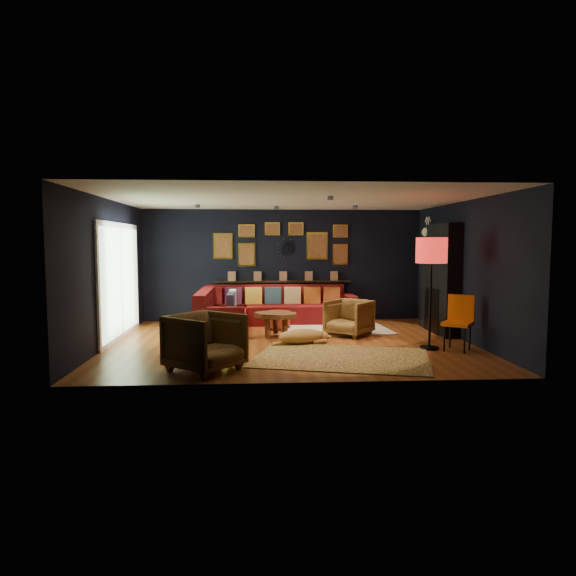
{
  "coord_description": "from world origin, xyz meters",
  "views": [
    {
      "loc": [
        -0.63,
        -9.29,
        1.82
      ],
      "look_at": [
        -0.03,
        0.3,
        0.98
      ],
      "focal_mm": 32.0,
      "sensor_mm": 36.0,
      "label": 1
    }
  ],
  "objects": [
    {
      "name": "armchair_right",
      "position": [
        1.19,
        0.6,
        0.39
      ],
      "size": [
        1.04,
        1.03,
        0.78
      ],
      "primitive_type": "imported",
      "rotation": [
        0.0,
        0.0,
        -0.69
      ],
      "color": "#B58238",
      "rests_on": "ground"
    },
    {
      "name": "gallery_wall",
      "position": [
        -0.01,
        2.72,
        1.81
      ],
      "size": [
        3.15,
        0.04,
        1.02
      ],
      "color": "yellow",
      "rests_on": "room_walls"
    },
    {
      "name": "orange_chair",
      "position": [
        2.8,
        -0.88,
        0.56
      ],
      "size": [
        0.62,
        0.62,
        0.94
      ],
      "rotation": [
        0.0,
        0.0,
        -0.65
      ],
      "color": "black",
      "rests_on": "ground"
    },
    {
      "name": "ceiling_spots",
      "position": [
        -0.0,
        0.8,
        2.56
      ],
      "size": [
        3.3,
        2.5,
        0.06
      ],
      "color": "black",
      "rests_on": "room_walls"
    },
    {
      "name": "shag_rug",
      "position": [
        1.0,
        1.3,
        0.02
      ],
      "size": [
        2.34,
        1.78,
        0.03
      ],
      "primitive_type": "cube",
      "rotation": [
        0.0,
        0.0,
        0.07
      ],
      "color": "silver",
      "rests_on": "ground"
    },
    {
      "name": "floor_lamp",
      "position": [
        2.34,
        -0.75,
        1.62
      ],
      "size": [
        0.52,
        0.52,
        1.91
      ],
      "color": "black",
      "rests_on": "ground"
    },
    {
      "name": "sectional",
      "position": [
        -0.61,
        1.81,
        0.32
      ],
      "size": [
        3.41,
        2.69,
        0.86
      ],
      "color": "#650B0B",
      "rests_on": "ground"
    },
    {
      "name": "floor",
      "position": [
        0.0,
        0.0,
        0.0
      ],
      "size": [
        6.5,
        6.5,
        0.0
      ],
      "primitive_type": "plane",
      "color": "brown",
      "rests_on": "ground"
    },
    {
      "name": "coffee_table",
      "position": [
        -0.25,
        0.53,
        0.39
      ],
      "size": [
        1.07,
        0.95,
        0.44
      ],
      "rotation": [
        0.0,
        0.0,
        -0.39
      ],
      "color": "brown",
      "rests_on": "shag_rug"
    },
    {
      "name": "fireplace",
      "position": [
        3.09,
        0.9,
        1.02
      ],
      "size": [
        0.31,
        1.6,
        2.2
      ],
      "color": "black",
      "rests_on": "ground"
    },
    {
      "name": "ledge",
      "position": [
        0.0,
        2.68,
        0.92
      ],
      "size": [
        3.2,
        0.12,
        0.04
      ],
      "primitive_type": "cube",
      "color": "black",
      "rests_on": "room_walls"
    },
    {
      "name": "room_walls",
      "position": [
        0.0,
        0.0,
        1.59
      ],
      "size": [
        6.5,
        6.5,
        6.5
      ],
      "color": "black",
      "rests_on": "ground"
    },
    {
      "name": "sunburst_mirror",
      "position": [
        0.1,
        2.72,
        1.7
      ],
      "size": [
        0.47,
        0.16,
        0.47
      ],
      "color": "silver",
      "rests_on": "room_walls"
    },
    {
      "name": "pouf",
      "position": [
        -0.18,
        1.5,
        0.2
      ],
      "size": [
        0.53,
        0.53,
        0.35
      ],
      "primitive_type": "cylinder",
      "color": "maroon",
      "rests_on": "shag_rug"
    },
    {
      "name": "gold_stool",
      "position": [
        -0.97,
        -1.37,
        0.22
      ],
      "size": [
        0.34,
        0.34,
        0.43
      ],
      "primitive_type": "cylinder",
      "color": "yellow",
      "rests_on": "ground"
    },
    {
      "name": "leopard_rug",
      "position": [
        0.72,
        -1.35,
        0.01
      ],
      "size": [
        3.11,
        2.57,
        0.02
      ],
      "primitive_type": "cube",
      "rotation": [
        0.0,
        0.0,
        -0.26
      ],
      "color": "#D9AA55",
      "rests_on": "ground"
    },
    {
      "name": "deer_head",
      "position": [
        3.14,
        1.4,
        2.05
      ],
      "size": [
        0.5,
        0.28,
        0.45
      ],
      "color": "white",
      "rests_on": "fireplace"
    },
    {
      "name": "sliding_door",
      "position": [
        -3.22,
        0.6,
        1.1
      ],
      "size": [
        0.06,
        2.8,
        2.2
      ],
      "color": "white",
      "rests_on": "ground"
    },
    {
      "name": "dog",
      "position": [
        0.17,
        -0.2,
        0.2
      ],
      "size": [
        1.28,
        0.87,
        0.37
      ],
      "primitive_type": null,
      "rotation": [
        0.0,
        0.0,
        0.28
      ],
      "color": "#AE7B3F",
      "rests_on": "leopard_rug"
    },
    {
      "name": "armchair_left",
      "position": [
        -1.36,
        -2.05,
        0.46
      ],
      "size": [
        1.2,
        1.21,
        0.91
      ],
      "primitive_type": "imported",
      "rotation": [
        0.0,
        0.0,
        0.88
      ],
      "color": "#B58238",
      "rests_on": "ground"
    }
  ]
}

